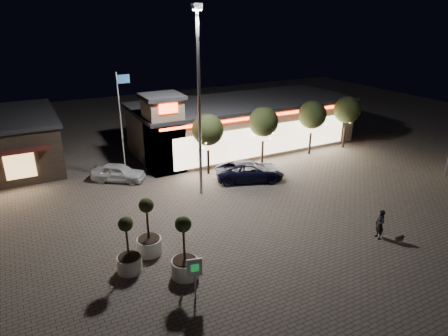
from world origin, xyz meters
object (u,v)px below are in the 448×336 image
white_sedan (118,173)px  planter_left (129,255)px  planter_mid (185,258)px  valet_sign (195,271)px  pickup_truck (250,171)px  pedestrian (380,224)px

white_sedan → planter_left: size_ratio=1.33×
planter_left → planter_mid: bearing=-35.9°
white_sedan → valet_sign: 14.76m
pickup_truck → valet_sign: valet_sign is taller
pedestrian → white_sedan: bearing=-129.8°
white_sedan → planter_mid: size_ratio=1.23×
planter_left → pedestrian: bearing=-14.7°
pedestrian → planter_mid: planter_mid is taller
planter_left → valet_sign: bearing=-58.5°
planter_left → planter_mid: size_ratio=0.92×
pedestrian → planter_left: (-13.23, 3.47, 0.06)m
planter_left → planter_mid: (2.25, -1.63, 0.08)m
pickup_truck → pedestrian: (2.14, -10.47, 0.15)m
pickup_truck → planter_left: size_ratio=1.73×
planter_left → valet_sign: planter_left is taller
pickup_truck → planter_mid: planter_mid is taller
planter_left → pickup_truck: bearing=32.3°
pedestrian → planter_left: bearing=-90.8°
pedestrian → planter_mid: (-10.98, 1.84, 0.13)m
planter_left → planter_mid: planter_mid is taller
pedestrian → planter_left: 13.68m
white_sedan → valet_sign: (-0.24, -14.74, 0.76)m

